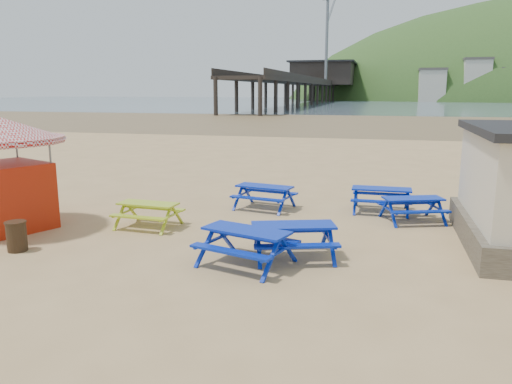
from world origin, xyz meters
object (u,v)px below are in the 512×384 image
(picnic_table_blue_a, at_px, (264,197))
(picnic_table_yellow, at_px, (148,215))
(ice_cream_kiosk, at_px, (0,159))
(picnic_table_blue_b, at_px, (381,200))
(litter_bin, at_px, (17,236))

(picnic_table_blue_a, height_order, picnic_table_yellow, picnic_table_blue_a)
(picnic_table_blue_a, bearing_deg, ice_cream_kiosk, -135.94)
(picnic_table_blue_b, bearing_deg, litter_bin, -143.58)
(picnic_table_blue_b, height_order, ice_cream_kiosk, ice_cream_kiosk)
(picnic_table_yellow, bearing_deg, ice_cream_kiosk, -159.14)
(picnic_table_blue_a, bearing_deg, picnic_table_yellow, -120.59)
(picnic_table_yellow, height_order, litter_bin, litter_bin)
(picnic_table_blue_b, bearing_deg, picnic_table_yellow, -151.21)
(picnic_table_blue_a, xyz_separation_m, litter_bin, (-5.07, -6.07, -0.01))
(ice_cream_kiosk, relative_size, litter_bin, 6.31)
(picnic_table_blue_b, xyz_separation_m, ice_cream_kiosk, (-10.71, -4.90, 1.68))
(litter_bin, bearing_deg, ice_cream_kiosk, 135.84)
(picnic_table_blue_b, distance_m, litter_bin, 11.13)
(ice_cream_kiosk, distance_m, litter_bin, 2.94)
(picnic_table_blue_b, xyz_separation_m, litter_bin, (-8.98, -6.57, -0.01))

